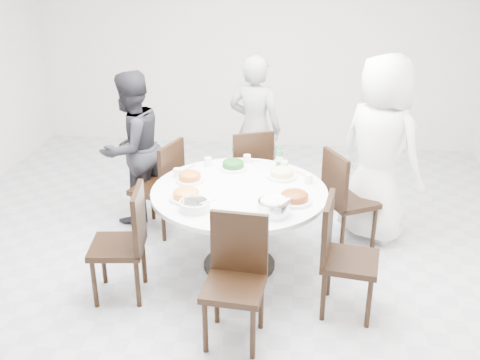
# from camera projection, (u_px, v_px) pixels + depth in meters

# --- Properties ---
(floor) EXTENTS (6.00, 6.00, 0.01)m
(floor) POSITION_uv_depth(u_px,v_px,m) (224.00, 250.00, 5.30)
(floor) COLOR #B7B7BC
(floor) RESTS_ON ground
(wall_back) EXTENTS (6.00, 0.01, 2.80)m
(wall_back) POSITION_uv_depth(u_px,v_px,m) (255.00, 44.00, 7.47)
(wall_back) COLOR silver
(wall_back) RESTS_ON ground
(wall_front) EXTENTS (6.00, 0.01, 2.80)m
(wall_front) POSITION_uv_depth(u_px,v_px,m) (101.00, 340.00, 2.01)
(wall_front) COLOR silver
(wall_front) RESTS_ON ground
(dining_table) EXTENTS (1.50, 1.50, 0.75)m
(dining_table) POSITION_uv_depth(u_px,v_px,m) (239.00, 229.00, 4.91)
(dining_table) COLOR white
(dining_table) RESTS_ON floor
(chair_ne) EXTENTS (0.57, 0.57, 0.95)m
(chair_ne) POSITION_uv_depth(u_px,v_px,m) (351.00, 199.00, 5.24)
(chair_ne) COLOR black
(chair_ne) RESTS_ON floor
(chair_n) EXTENTS (0.55, 0.55, 0.95)m
(chair_n) POSITION_uv_depth(u_px,v_px,m) (248.00, 170.00, 5.87)
(chair_n) COLOR black
(chair_n) RESTS_ON floor
(chair_nw) EXTENTS (0.53, 0.53, 0.95)m
(chair_nw) POSITION_uv_depth(u_px,v_px,m) (156.00, 187.00, 5.49)
(chair_nw) COLOR black
(chair_nw) RESTS_ON floor
(chair_sw) EXTENTS (0.47, 0.47, 0.95)m
(chair_sw) POSITION_uv_depth(u_px,v_px,m) (117.00, 244.00, 4.47)
(chair_sw) COLOR black
(chair_sw) RESTS_ON floor
(chair_s) EXTENTS (0.45, 0.45, 0.95)m
(chair_s) POSITION_uv_depth(u_px,v_px,m) (234.00, 285.00, 3.95)
(chair_s) COLOR black
(chair_s) RESTS_ON floor
(chair_se) EXTENTS (0.48, 0.48, 0.95)m
(chair_se) POSITION_uv_depth(u_px,v_px,m) (351.00, 258.00, 4.27)
(chair_se) COLOR black
(chair_se) RESTS_ON floor
(diner_right) EXTENTS (1.03, 1.01, 1.79)m
(diner_right) POSITION_uv_depth(u_px,v_px,m) (380.00, 150.00, 5.23)
(diner_right) COLOR white
(diner_right) RESTS_ON floor
(diner_middle) EXTENTS (0.67, 0.52, 1.61)m
(diner_middle) POSITION_uv_depth(u_px,v_px,m) (255.00, 129.00, 6.10)
(diner_middle) COLOR black
(diner_middle) RESTS_ON floor
(diner_left) EXTENTS (0.88, 0.95, 1.55)m
(diner_left) POSITION_uv_depth(u_px,v_px,m) (132.00, 148.00, 5.63)
(diner_left) COLOR black
(diner_left) RESTS_ON floor
(dish_greens) EXTENTS (0.25, 0.25, 0.07)m
(dish_greens) POSITION_uv_depth(u_px,v_px,m) (233.00, 166.00, 5.17)
(dish_greens) COLOR white
(dish_greens) RESTS_ON dining_table
(dish_pale) EXTENTS (0.26, 0.26, 0.07)m
(dish_pale) POSITION_uv_depth(u_px,v_px,m) (281.00, 174.00, 4.99)
(dish_pale) COLOR white
(dish_pale) RESTS_ON dining_table
(dish_orange) EXTENTS (0.25, 0.25, 0.07)m
(dish_orange) POSITION_uv_depth(u_px,v_px,m) (190.00, 178.00, 4.91)
(dish_orange) COLOR white
(dish_orange) RESTS_ON dining_table
(dish_redbrown) EXTENTS (0.29, 0.29, 0.07)m
(dish_redbrown) POSITION_uv_depth(u_px,v_px,m) (294.00, 198.00, 4.53)
(dish_redbrown) COLOR white
(dish_redbrown) RESTS_ON dining_table
(dish_tofu) EXTENTS (0.27, 0.27, 0.07)m
(dish_tofu) POSITION_uv_depth(u_px,v_px,m) (186.00, 195.00, 4.57)
(dish_tofu) COLOR white
(dish_tofu) RESTS_ON dining_table
(rice_bowl) EXTENTS (0.26, 0.26, 0.11)m
(rice_bowl) POSITION_uv_depth(u_px,v_px,m) (274.00, 207.00, 4.33)
(rice_bowl) COLOR silver
(rice_bowl) RESTS_ON dining_table
(soup_bowl) EXTENTS (0.24, 0.24, 0.07)m
(soup_bowl) POSITION_uv_depth(u_px,v_px,m) (195.00, 205.00, 4.40)
(soup_bowl) COLOR white
(soup_bowl) RESTS_ON dining_table
(beverage_bottle) EXTENTS (0.07, 0.07, 0.23)m
(beverage_bottle) POSITION_uv_depth(u_px,v_px,m) (279.00, 157.00, 5.16)
(beverage_bottle) COLOR #2E7340
(beverage_bottle) RESTS_ON dining_table
(tea_cups) EXTENTS (0.07, 0.07, 0.08)m
(tea_cups) POSITION_uv_depth(u_px,v_px,m) (251.00, 160.00, 5.28)
(tea_cups) COLOR white
(tea_cups) RESTS_ON dining_table
(chopsticks) EXTENTS (0.24, 0.04, 0.01)m
(chopsticks) POSITION_uv_depth(u_px,v_px,m) (247.00, 162.00, 5.32)
(chopsticks) COLOR tan
(chopsticks) RESTS_ON dining_table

